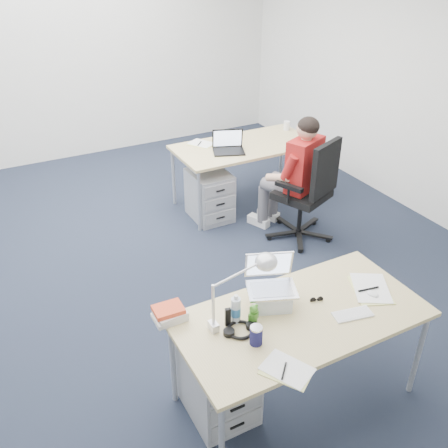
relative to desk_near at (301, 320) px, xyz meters
The scene contains 24 objects.
floor 1.74m from the desk_near, 97.55° to the left, with size 7.00×7.00×0.00m, color black.
room 1.90m from the desk_near, 97.55° to the left, with size 6.02×7.02×2.80m.
desk_near is the anchor object (origin of this frame).
desk_far 2.92m from the desk_near, 67.13° to the left, with size 1.60×0.80×0.73m.
office_chair 2.17m from the desk_near, 53.17° to the left, with size 0.92×0.92×1.11m.
seated_person 2.25m from the desk_near, 56.98° to the left, with size 0.58×0.77×1.30m.
drawer_pedestal_near 0.68m from the desk_near, 164.79° to the left, with size 0.40×0.50×0.55m, color #AAACAF.
drawer_pedestal_far 2.66m from the desk_near, 76.52° to the left, with size 0.40×0.50×0.55m, color #AAACAF.
silver_laptop 0.30m from the desk_near, 124.52° to the left, with size 0.31×0.24×0.33m, color silver, non-canonical shape.
wireless_keyboard 0.33m from the desk_near, 28.55° to the right, with size 0.25×0.10×0.01m, color white.
computer_mouse 0.53m from the desk_near, ahead, with size 0.05×0.09×0.03m, color white.
headphones 0.42m from the desk_near, behind, with size 0.22×0.17×0.04m, color black, non-canonical shape.
can_koozie 0.41m from the desk_near, 167.76° to the right, with size 0.08×0.08×0.12m, color #161646.
water_bottle 0.45m from the desk_near, 160.61° to the left, with size 0.06×0.06×0.20m, color silver.
bear_figurine 0.34m from the desk_near, 166.42° to the left, with size 0.08×0.06×0.14m, color #2A761F, non-canonical shape.
book_stack 0.83m from the desk_near, 154.98° to the left, with size 0.20×0.15×0.09m, color silver.
cordless_phone 0.49m from the desk_near, 163.95° to the left, with size 0.03×0.02×0.13m, color black.
papers_left 0.50m from the desk_near, 134.83° to the right, with size 0.19×0.27×0.01m, color #D8DB7F.
papers_right 0.56m from the desk_near, ahead, with size 0.23×0.32×0.01m, color #D8DB7F.
sunglasses 0.19m from the desk_near, 21.46° to the left, with size 0.09×0.04×0.02m, color black, non-canonical shape.
desk_lamp 0.52m from the desk_near, 162.15° to the left, with size 0.40×0.15×0.46m, color silver, non-canonical shape.
dark_laptop 2.73m from the desk_near, 71.43° to the left, with size 0.34×0.33×0.25m, color black, non-canonical shape.
far_cup 3.42m from the desk_near, 57.60° to the left, with size 0.07×0.07×0.11m, color white.
far_papers 3.02m from the desk_near, 76.59° to the left, with size 0.19×0.28×0.01m, color white.
Camera 1 is at (-1.35, -3.50, 2.81)m, focal length 40.00 mm.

